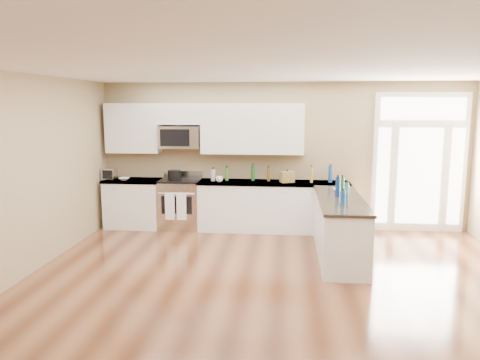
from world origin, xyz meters
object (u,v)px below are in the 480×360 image
at_px(peninsula_cabinet, 339,230).
at_px(stockpot, 174,175).
at_px(kitchen_range, 180,204).
at_px(toaster_oven, 109,174).

relative_size(peninsula_cabinet, stockpot, 8.99).
distance_m(kitchen_range, toaster_oven, 1.50).
bearing_deg(peninsula_cabinet, kitchen_range, 153.24).
xyz_separation_m(kitchen_range, stockpot, (-0.10, -0.03, 0.57)).
distance_m(stockpot, toaster_oven, 1.29).
bearing_deg(kitchen_range, toaster_oven, -178.87).
xyz_separation_m(kitchen_range, toaster_oven, (-1.38, -0.03, 0.57)).
xyz_separation_m(stockpot, toaster_oven, (-1.29, 0.01, 0.00)).
bearing_deg(peninsula_cabinet, stockpot, 154.52).
bearing_deg(stockpot, toaster_oven, 179.75).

